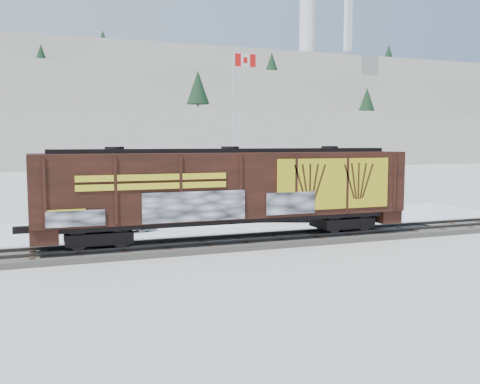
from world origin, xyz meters
name	(u,v)px	position (x,y,z in m)	size (l,w,h in m)	color
ground	(276,242)	(0.00, 0.00, 0.00)	(500.00, 500.00, 0.00)	white
rail_track	(276,239)	(0.00, 0.00, 0.15)	(50.00, 3.40, 0.43)	#59544C
parking_strip	(229,222)	(0.00, 7.50, 0.01)	(40.00, 8.00, 0.03)	white
hillside	(78,111)	(-0.05, 139.79, 14.37)	(360.00, 110.00, 93.00)	white
hopper_railcar	(230,188)	(-2.56, -0.01, 2.95)	(19.01, 3.06, 4.51)	black
flagpole	(235,150)	(3.15, 14.78, 4.65)	(2.30, 0.90, 12.40)	silver
car_silver	(116,221)	(-7.49, 5.83, 0.73)	(1.66, 4.13, 1.41)	#B2B5BA
car_white	(260,207)	(2.49, 8.05, 0.84)	(1.72, 4.92, 1.62)	silver
car_dark	(281,212)	(3.36, 6.55, 0.65)	(1.73, 4.26, 1.24)	black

